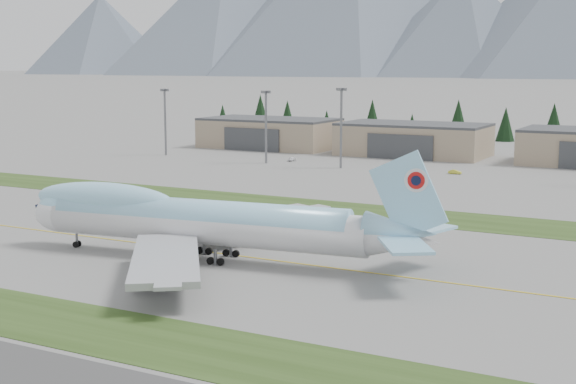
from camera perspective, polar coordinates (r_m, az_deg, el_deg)
The scene contains 11 objects.
ground at distance 131.44m, azimuth -6.53°, elevation -4.16°, with size 7000.00×7000.00×0.00m, color slate.
grass_strip_near at distance 103.47m, azimuth -18.60°, elevation -8.21°, with size 400.00×14.00×0.08m, color #2A4016.
grass_strip_far at distance 169.68m, azimuth 2.07°, elevation -1.12°, with size 400.00×18.00×0.08m, color #2A4016.
taxiway_line_main at distance 131.44m, azimuth -6.53°, elevation -4.16°, with size 400.00×0.40×0.02m, color gold.
boeing_747_freighter at distance 124.73m, azimuth -6.31°, elevation -2.04°, with size 69.65×59.47×18.28m.
hangar_left at distance 293.48m, azimuth -1.32°, elevation 4.22°, with size 48.00×26.60×10.80m.
hangar_center at distance 271.05m, azimuth 8.91°, elevation 3.72°, with size 48.00×26.60×10.80m.
floodlight_masts at distance 229.33m, azimuth 8.26°, elevation 5.46°, with size 169.61×8.57×24.07m.
service_vehicle_a at distance 252.08m, azimuth 0.27°, elevation 2.21°, with size 1.54×3.81×1.30m, color white.
service_vehicle_b at distance 226.87m, azimuth 11.78°, elevation 1.26°, with size 1.27×3.62×1.19m, color gold.
conifer_belt at distance 325.61m, azimuth 16.21°, elevation 4.71°, with size 273.14×14.23×16.89m.
Camera 1 is at (72.60, -105.45, 29.77)m, focal length 50.00 mm.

